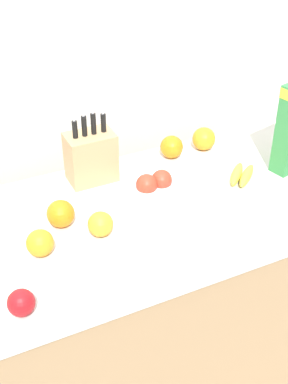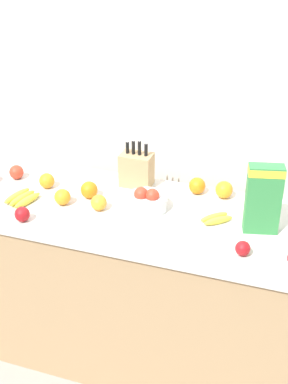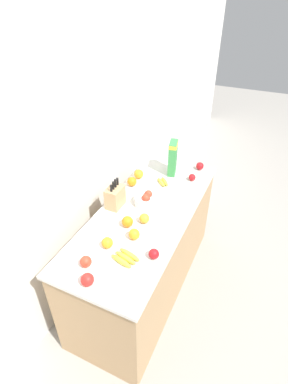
{
  "view_description": "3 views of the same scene",
  "coord_description": "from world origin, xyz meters",
  "px_view_note": "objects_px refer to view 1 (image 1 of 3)",
  "views": [
    {
      "loc": [
        -0.57,
        -1.25,
        1.94
      ],
      "look_at": [
        0.01,
        -0.03,
        1.01
      ],
      "focal_mm": 50.0,
      "sensor_mm": 36.0,
      "label": 1
    },
    {
      "loc": [
        0.79,
        -2.1,
        2.25
      ],
      "look_at": [
        0.08,
        -0.01,
        1.02
      ],
      "focal_mm": 50.0,
      "sensor_mm": 36.0,
      "label": 2
    },
    {
      "loc": [
        -1.73,
        -0.79,
        2.43
      ],
      "look_at": [
        0.05,
        0.05,
        1.04
      ],
      "focal_mm": 28.0,
      "sensor_mm": 36.0,
      "label": 3
    }
  ],
  "objects_px": {
    "banana_bunch_left": "(242,175)",
    "orange_by_cereal": "(40,243)",
    "orange_front_left": "(204,139)",
    "orange_mid_right": "(61,214)",
    "apple_middle": "(21,303)",
    "fruit_bowl": "(153,192)",
    "knife_block": "(91,156)",
    "orange_back_center": "(100,224)",
    "orange_front_center": "(172,147)"
  },
  "relations": [
    {
      "from": "orange_back_center",
      "to": "knife_block",
      "type": "bearing_deg",
      "value": 73.78
    },
    {
      "from": "orange_front_left",
      "to": "fruit_bowl",
      "type": "bearing_deg",
      "value": -144.78
    },
    {
      "from": "orange_front_center",
      "to": "orange_front_left",
      "type": "height_order",
      "value": "orange_front_left"
    },
    {
      "from": "knife_block",
      "to": "banana_bunch_left",
      "type": "height_order",
      "value": "knife_block"
    },
    {
      "from": "fruit_bowl",
      "to": "orange_back_center",
      "type": "relative_size",
      "value": 2.54
    },
    {
      "from": "orange_back_center",
      "to": "orange_front_center",
      "type": "bearing_deg",
      "value": 37.48
    },
    {
      "from": "banana_bunch_left",
      "to": "orange_front_center",
      "type": "distance_m",
      "value": 0.29
    },
    {
      "from": "orange_mid_right",
      "to": "fruit_bowl",
      "type": "bearing_deg",
      "value": -3.11
    },
    {
      "from": "knife_block",
      "to": "orange_back_center",
      "type": "xyz_separation_m",
      "value": [
        -0.09,
        -0.3,
        -0.05
      ]
    },
    {
      "from": "banana_bunch_left",
      "to": "orange_by_cereal",
      "type": "height_order",
      "value": "orange_by_cereal"
    },
    {
      "from": "fruit_bowl",
      "to": "apple_middle",
      "type": "bearing_deg",
      "value": -150.76
    },
    {
      "from": "knife_block",
      "to": "orange_front_left",
      "type": "relative_size",
      "value": 3.26
    },
    {
      "from": "orange_mid_right",
      "to": "orange_by_cereal",
      "type": "bearing_deg",
      "value": -132.74
    },
    {
      "from": "knife_block",
      "to": "apple_middle",
      "type": "distance_m",
      "value": 0.65
    },
    {
      "from": "orange_by_cereal",
      "to": "orange_front_left",
      "type": "height_order",
      "value": "orange_front_left"
    },
    {
      "from": "banana_bunch_left",
      "to": "apple_middle",
      "type": "relative_size",
      "value": 2.17
    },
    {
      "from": "fruit_bowl",
      "to": "orange_front_center",
      "type": "height_order",
      "value": "fruit_bowl"
    },
    {
      "from": "banana_bunch_left",
      "to": "orange_front_center",
      "type": "bearing_deg",
      "value": 122.3
    },
    {
      "from": "orange_front_center",
      "to": "orange_back_center",
      "type": "relative_size",
      "value": 1.08
    },
    {
      "from": "banana_bunch_left",
      "to": "orange_by_cereal",
      "type": "bearing_deg",
      "value": -173.69
    },
    {
      "from": "orange_front_left",
      "to": "orange_by_cereal",
      "type": "bearing_deg",
      "value": -156.42
    },
    {
      "from": "fruit_bowl",
      "to": "banana_bunch_left",
      "type": "distance_m",
      "value": 0.35
    },
    {
      "from": "orange_front_center",
      "to": "orange_front_left",
      "type": "distance_m",
      "value": 0.14
    },
    {
      "from": "fruit_bowl",
      "to": "orange_by_cereal",
      "type": "distance_m",
      "value": 0.42
    },
    {
      "from": "banana_bunch_left",
      "to": "orange_front_left",
      "type": "height_order",
      "value": "orange_front_left"
    },
    {
      "from": "orange_front_center",
      "to": "orange_front_left",
      "type": "bearing_deg",
      "value": -0.15
    },
    {
      "from": "fruit_bowl",
      "to": "orange_back_center",
      "type": "xyz_separation_m",
      "value": [
        -0.22,
        -0.08,
        -0.0
      ]
    },
    {
      "from": "orange_mid_right",
      "to": "orange_back_center",
      "type": "bearing_deg",
      "value": -45.99
    },
    {
      "from": "orange_mid_right",
      "to": "banana_bunch_left",
      "type": "bearing_deg",
      "value": -1.88
    },
    {
      "from": "fruit_bowl",
      "to": "orange_back_center",
      "type": "height_order",
      "value": "fruit_bowl"
    },
    {
      "from": "orange_by_cereal",
      "to": "orange_back_center",
      "type": "relative_size",
      "value": 1.03
    },
    {
      "from": "orange_by_cereal",
      "to": "fruit_bowl",
      "type": "bearing_deg",
      "value": 12.19
    },
    {
      "from": "knife_block",
      "to": "orange_by_cereal",
      "type": "relative_size",
      "value": 3.56
    },
    {
      "from": "knife_block",
      "to": "orange_by_cereal",
      "type": "distance_m",
      "value": 0.42
    },
    {
      "from": "orange_front_left",
      "to": "orange_mid_right",
      "type": "height_order",
      "value": "orange_front_left"
    },
    {
      "from": "apple_middle",
      "to": "knife_block",
      "type": "bearing_deg",
      "value": 52.88
    },
    {
      "from": "apple_middle",
      "to": "orange_mid_right",
      "type": "distance_m",
      "value": 0.37
    },
    {
      "from": "orange_by_cereal",
      "to": "knife_block",
      "type": "bearing_deg",
      "value": 48.15
    },
    {
      "from": "orange_back_center",
      "to": "orange_mid_right",
      "type": "relative_size",
      "value": 0.9
    },
    {
      "from": "knife_block",
      "to": "fruit_bowl",
      "type": "distance_m",
      "value": 0.26
    },
    {
      "from": "orange_front_left",
      "to": "orange_front_center",
      "type": "bearing_deg",
      "value": 179.85
    },
    {
      "from": "orange_by_cereal",
      "to": "orange_front_left",
      "type": "xyz_separation_m",
      "value": [
        0.74,
        0.32,
        0.0
      ]
    },
    {
      "from": "apple_middle",
      "to": "orange_front_left",
      "type": "height_order",
      "value": "orange_front_left"
    },
    {
      "from": "banana_bunch_left",
      "to": "apple_middle",
      "type": "bearing_deg",
      "value": -161.74
    },
    {
      "from": "knife_block",
      "to": "orange_front_center",
      "type": "relative_size",
      "value": 3.38
    },
    {
      "from": "banana_bunch_left",
      "to": "orange_by_cereal",
      "type": "distance_m",
      "value": 0.76
    },
    {
      "from": "knife_block",
      "to": "orange_front_center",
      "type": "height_order",
      "value": "knife_block"
    },
    {
      "from": "orange_by_cereal",
      "to": "banana_bunch_left",
      "type": "bearing_deg",
      "value": 6.31
    },
    {
      "from": "orange_by_cereal",
      "to": "orange_front_center",
      "type": "relative_size",
      "value": 0.95
    },
    {
      "from": "orange_front_left",
      "to": "banana_bunch_left",
      "type": "bearing_deg",
      "value": -86.96
    }
  ]
}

